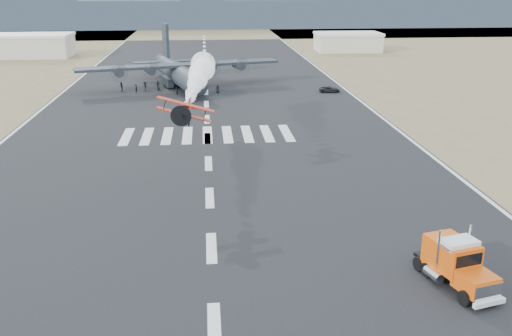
{
  "coord_description": "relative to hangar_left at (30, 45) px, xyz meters",
  "views": [
    {
      "loc": [
        -0.16,
        -33.15,
        22.34
      ],
      "look_at": [
        4.78,
        21.65,
        4.0
      ],
      "focal_mm": 40.0,
      "sensor_mm": 36.0,
      "label": 1
    }
  ],
  "objects": [
    {
      "name": "support_vehicle",
      "position": [
        77.41,
        -63.41,
        -2.81
      ],
      "size": [
        4.43,
        2.31,
        1.19
      ],
      "primitive_type": "imported",
      "rotation": [
        0.0,
        0.0,
        1.49
      ],
      "color": "black",
      "rests_on": "ground"
    },
    {
      "name": "crew_h",
      "position": [
        34.46,
        -58.31,
        -2.48
      ],
      "size": [
        0.66,
        0.96,
        1.85
      ],
      "primitive_type": "imported",
      "rotation": [
        0.0,
        0.0,
        4.83
      ],
      "color": "black",
      "rests_on": "ground"
    },
    {
      "name": "runway_markings",
      "position": [
        52.0,
        -85.0,
        -3.4
      ],
      "size": [
        60.0,
        260.0,
        0.01
      ],
      "primitive_type": null,
      "color": "silver",
      "rests_on": "ground"
    },
    {
      "name": "crew_b",
      "position": [
        46.06,
        -62.95,
        -2.56
      ],
      "size": [
        0.79,
        0.96,
        1.7
      ],
      "primitive_type": "imported",
      "rotation": [
        0.0,
        0.0,
        4.31
      ],
      "color": "black",
      "rests_on": "ground"
    },
    {
      "name": "hangar_right",
      "position": [
        98.0,
        5.0,
        -0.4
      ],
      "size": [
        20.5,
        12.5,
        5.9
      ],
      "color": "#B5AEA0",
      "rests_on": "ground"
    },
    {
      "name": "scrub_far",
      "position": [
        52.0,
        85.0,
        -3.41
      ],
      "size": [
        500.0,
        80.0,
        0.0
      ],
      "primitive_type": "cube",
      "color": "brown",
      "rests_on": "ground"
    },
    {
      "name": "crew_c",
      "position": [
        39.39,
        -57.84,
        -2.51
      ],
      "size": [
        1.2,
        0.63,
        1.79
      ],
      "primitive_type": "imported",
      "rotation": [
        0.0,
        0.0,
        3.06
      ],
      "color": "black",
      "rests_on": "ground"
    },
    {
      "name": "ridge_seg_c",
      "position": [
        -13.0,
        115.0,
        5.09
      ],
      "size": [
        150.0,
        50.0,
        17.0
      ],
      "primitive_type": "cube",
      "color": "gray",
      "rests_on": "ground"
    },
    {
      "name": "semi_truck",
      "position": [
        70.44,
        -140.96,
        -1.54
      ],
      "size": [
        4.52,
        8.67,
        3.81
      ],
      "rotation": [
        0.0,
        0.0,
        0.26
      ],
      "color": "black",
      "rests_on": "ground"
    },
    {
      "name": "hangar_left",
      "position": [
        0.0,
        0.0,
        0.0
      ],
      "size": [
        24.5,
        14.5,
        6.7
      ],
      "color": "#B5AEA0",
      "rests_on": "ground"
    },
    {
      "name": "crew_f",
      "position": [
        50.81,
        -61.05,
        -2.53
      ],
      "size": [
        1.69,
        0.73,
        1.76
      ],
      "primitive_type": "imported",
      "rotation": [
        0.0,
        0.0,
        6.16
      ],
      "color": "black",
      "rests_on": "ground"
    },
    {
      "name": "crew_d",
      "position": [
        41.99,
        -57.7,
        -2.46
      ],
      "size": [
        1.24,
        1.07,
        1.89
      ],
      "primitive_type": "imported",
      "rotation": [
        0.0,
        0.0,
        0.55
      ],
      "color": "black",
      "rests_on": "ground"
    },
    {
      "name": "crew_g",
      "position": [
        42.2,
        -58.57,
        -2.63
      ],
      "size": [
        0.7,
        0.64,
        1.56
      ],
      "primitive_type": "imported",
      "rotation": [
        0.0,
        0.0,
        5.91
      ],
      "color": "black",
      "rests_on": "ground"
    },
    {
      "name": "ridge_seg_e",
      "position": [
        117.0,
        115.0,
        4.09
      ],
      "size": [
        150.0,
        50.0,
        15.0
      ],
      "primitive_type": "cube",
      "color": "gray",
      "rests_on": "ground"
    },
    {
      "name": "transport_aircraft",
      "position": [
        46.11,
        -53.66,
        -0.17
      ],
      "size": [
        42.97,
        35.11,
        12.54
      ],
      "rotation": [
        0.0,
        0.0,
        0.26
      ],
      "color": "black",
      "rests_on": "ground"
    },
    {
      "name": "ridge_seg_d",
      "position": [
        52.0,
        115.0,
        3.09
      ],
      "size": [
        150.0,
        50.0,
        13.0
      ],
      "primitive_type": "cube",
      "color": "gray",
      "rests_on": "ground"
    },
    {
      "name": "ridge_seg_f",
      "position": [
        182.0,
        115.0,
        5.09
      ],
      "size": [
        150.0,
        50.0,
        17.0
      ],
      "primitive_type": "cube",
      "color": "gray",
      "rests_on": "ground"
    },
    {
      "name": "crew_e",
      "position": [
        54.44,
        -61.94,
        -2.55
      ],
      "size": [
        0.88,
        0.57,
        1.72
      ],
      "primitive_type": "imported",
      "rotation": [
        0.0,
        0.0,
        3.07
      ],
      "color": "black",
      "rests_on": "ground"
    },
    {
      "name": "ground",
      "position": [
        52.0,
        -145.0,
        -3.41
      ],
      "size": [
        500.0,
        500.0,
        0.0
      ],
      "primitive_type": "plane",
      "color": "black",
      "rests_on": "ground"
    },
    {
      "name": "smoke_trail",
      "position": [
        51.29,
        -93.26,
        5.84
      ],
      "size": [
        4.15,
        30.75,
        3.86
      ],
      "rotation": [
        0.0,
        0.0,
        -0.07
      ],
      "color": "white"
    },
    {
      "name": "aerobatic_biplane",
      "position": [
        49.63,
        -118.48,
        5.62
      ],
      "size": [
        6.03,
        5.53,
        3.05
      ],
      "rotation": [
        0.0,
        0.25,
        -0.07
      ],
      "color": "red"
    },
    {
      "name": "crew_a",
      "position": [
        37.78,
        -60.53,
        -2.48
      ],
      "size": [
        0.72,
        0.8,
        1.86
      ],
      "primitive_type": "imported",
      "rotation": [
        0.0,
        0.0,
        1.29
      ],
      "color": "black",
      "rests_on": "ground"
    }
  ]
}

